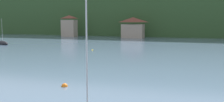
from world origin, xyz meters
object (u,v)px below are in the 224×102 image
object	(u,v)px
mooring_buoy_near	(92,50)
mooring_buoy_far	(65,86)
sailboat_far_2	(3,43)
shore_building_westcentral	(133,28)
shore_building_west	(69,26)

from	to	relation	value
mooring_buoy_near	mooring_buoy_far	xyz separation A→B (m)	(7.87, -24.82, 0.00)
sailboat_far_2	shore_building_westcentral	bearing A→B (deg)	78.20
shore_building_west	shore_building_westcentral	size ratio (longest dim) A/B	1.04
shore_building_westcentral	sailboat_far_2	size ratio (longest dim) A/B	1.12
shore_building_westcentral	sailboat_far_2	xyz separation A→B (m)	(-24.02, -31.35, -2.97)
shore_building_west	mooring_buoy_far	bearing A→B (deg)	-62.34
shore_building_west	mooring_buoy_far	xyz separation A→B (m)	(31.22, -59.56, -3.61)
shore_building_westcentral	mooring_buoy_near	distance (m)	35.54
shore_building_west	sailboat_far_2	bearing A→B (deg)	-92.42
shore_building_west	shore_building_westcentral	distance (m)	22.73
shore_building_westcentral	mooring_buoy_far	distance (m)	60.90
shore_building_west	mooring_buoy_near	xyz separation A→B (m)	(23.35, -34.73, -3.61)
shore_building_westcentral	mooring_buoy_far	world-z (taller)	shore_building_westcentral
shore_building_west	mooring_buoy_near	world-z (taller)	shore_building_west
mooring_buoy_near	mooring_buoy_far	world-z (taller)	mooring_buoy_far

